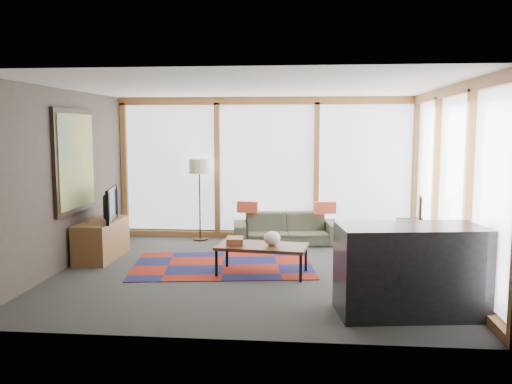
# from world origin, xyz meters

# --- Properties ---
(ground) EXTENTS (5.50, 5.50, 0.00)m
(ground) POSITION_xyz_m (0.00, 0.00, 0.00)
(ground) COLOR #2A2A28
(ground) RESTS_ON ground
(room_envelope) EXTENTS (5.52, 5.02, 2.62)m
(room_envelope) POSITION_xyz_m (0.49, 0.56, 1.54)
(room_envelope) COLOR #3C322C
(room_envelope) RESTS_ON ground
(rug) EXTENTS (2.84, 2.04, 0.01)m
(rug) POSITION_xyz_m (-0.49, 0.31, 0.01)
(rug) COLOR maroon
(rug) RESTS_ON ground
(sofa) EXTENTS (1.94, 0.97, 0.54)m
(sofa) POSITION_xyz_m (0.39, 1.95, 0.27)
(sofa) COLOR #363C2A
(sofa) RESTS_ON ground
(pillow_left) EXTENTS (0.38, 0.15, 0.20)m
(pillow_left) POSITION_xyz_m (-0.30, 1.96, 0.64)
(pillow_left) COLOR #CC4B30
(pillow_left) RESTS_ON sofa
(pillow_right) EXTENTS (0.39, 0.17, 0.21)m
(pillow_right) POSITION_xyz_m (1.07, 1.98, 0.65)
(pillow_right) COLOR #CC4B30
(pillow_right) RESTS_ON sofa
(floor_lamp) EXTENTS (0.37, 0.37, 1.49)m
(floor_lamp) POSITION_xyz_m (-1.19, 2.10, 0.75)
(floor_lamp) COLOR #332619
(floor_lamp) RESTS_ON ground
(coffee_table) EXTENTS (1.31, 0.77, 0.41)m
(coffee_table) POSITION_xyz_m (0.13, -0.11, 0.21)
(coffee_table) COLOR black
(coffee_table) RESTS_ON ground
(book_stack) EXTENTS (0.25, 0.31, 0.10)m
(book_stack) POSITION_xyz_m (-0.25, -0.08, 0.46)
(book_stack) COLOR brown
(book_stack) RESTS_ON coffee_table
(vase) EXTENTS (0.28, 0.28, 0.20)m
(vase) POSITION_xyz_m (0.27, -0.11, 0.51)
(vase) COLOR beige
(vase) RESTS_ON coffee_table
(bookshelf) EXTENTS (0.41, 2.26, 0.57)m
(bookshelf) POSITION_xyz_m (2.43, 0.40, 0.28)
(bookshelf) COLOR black
(bookshelf) RESTS_ON ground
(bowl_a) EXTENTS (0.24, 0.24, 0.11)m
(bowl_a) POSITION_xyz_m (2.48, -0.16, 0.62)
(bowl_a) COLOR black
(bowl_a) RESTS_ON bookshelf
(bowl_b) EXTENTS (0.16, 0.16, 0.07)m
(bowl_b) POSITION_xyz_m (2.45, 0.16, 0.60)
(bowl_b) COLOR black
(bowl_b) RESTS_ON bookshelf
(shelf_picture) EXTENTS (0.09, 0.31, 0.40)m
(shelf_picture) POSITION_xyz_m (2.53, 1.14, 0.77)
(shelf_picture) COLOR black
(shelf_picture) RESTS_ON bookshelf
(tv_console) EXTENTS (0.50, 1.20, 0.60)m
(tv_console) POSITION_xyz_m (-2.45, 0.58, 0.30)
(tv_console) COLOR brown
(tv_console) RESTS_ON ground
(television) EXTENTS (0.29, 0.91, 0.52)m
(television) POSITION_xyz_m (-2.35, 0.56, 0.86)
(television) COLOR black
(television) RESTS_ON tv_console
(bar_counter) EXTENTS (1.64, 0.94, 0.99)m
(bar_counter) POSITION_xyz_m (1.88, -1.59, 0.49)
(bar_counter) COLOR black
(bar_counter) RESTS_ON ground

